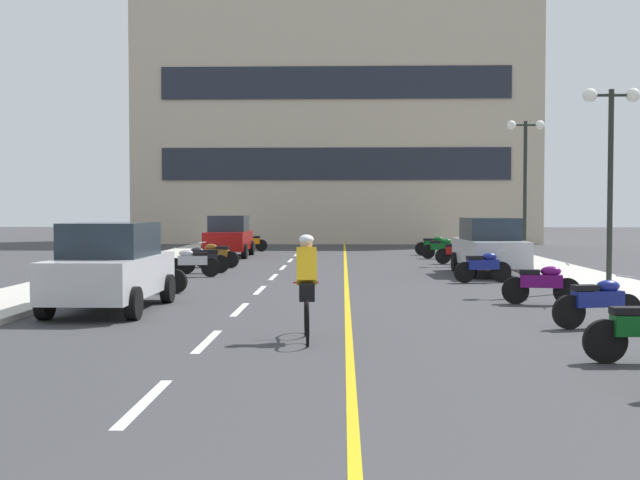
% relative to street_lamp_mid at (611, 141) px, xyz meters
% --- Properties ---
extents(ground_plane, '(140.00, 140.00, 0.00)m').
position_rel_street_lamp_mid_xyz_m(ground_plane, '(-7.07, 2.66, -3.85)').
color(ground_plane, '#38383A').
extents(curb_left, '(2.40, 72.00, 0.12)m').
position_rel_street_lamp_mid_xyz_m(curb_left, '(-14.27, 5.66, -3.79)').
color(curb_left, '#B7B2A8').
rests_on(curb_left, ground).
extents(curb_right, '(2.40, 72.00, 0.12)m').
position_rel_street_lamp_mid_xyz_m(curb_right, '(0.13, 5.66, -3.79)').
color(curb_right, '#B7B2A8').
rests_on(curb_right, ground).
extents(lane_dash_1, '(0.14, 2.20, 0.01)m').
position_rel_street_lamp_mid_xyz_m(lane_dash_1, '(-9.07, -12.34, -3.85)').
color(lane_dash_1, silver).
rests_on(lane_dash_1, ground).
extents(lane_dash_2, '(0.14, 2.20, 0.01)m').
position_rel_street_lamp_mid_xyz_m(lane_dash_2, '(-9.07, -8.34, -3.85)').
color(lane_dash_2, silver).
rests_on(lane_dash_2, ground).
extents(lane_dash_3, '(0.14, 2.20, 0.01)m').
position_rel_street_lamp_mid_xyz_m(lane_dash_3, '(-9.07, -4.34, -3.85)').
color(lane_dash_3, silver).
rests_on(lane_dash_3, ground).
extents(lane_dash_4, '(0.14, 2.20, 0.01)m').
position_rel_street_lamp_mid_xyz_m(lane_dash_4, '(-9.07, -0.34, -3.85)').
color(lane_dash_4, silver).
rests_on(lane_dash_4, ground).
extents(lane_dash_5, '(0.14, 2.20, 0.01)m').
position_rel_street_lamp_mid_xyz_m(lane_dash_5, '(-9.07, 3.66, -3.85)').
color(lane_dash_5, silver).
rests_on(lane_dash_5, ground).
extents(lane_dash_6, '(0.14, 2.20, 0.01)m').
position_rel_street_lamp_mid_xyz_m(lane_dash_6, '(-9.07, 7.66, -3.85)').
color(lane_dash_6, silver).
rests_on(lane_dash_6, ground).
extents(lane_dash_7, '(0.14, 2.20, 0.01)m').
position_rel_street_lamp_mid_xyz_m(lane_dash_7, '(-9.07, 11.66, -3.85)').
color(lane_dash_7, silver).
rests_on(lane_dash_7, ground).
extents(lane_dash_8, '(0.14, 2.20, 0.01)m').
position_rel_street_lamp_mid_xyz_m(lane_dash_8, '(-9.07, 15.66, -3.85)').
color(lane_dash_8, silver).
rests_on(lane_dash_8, ground).
extents(lane_dash_9, '(0.14, 2.20, 0.01)m').
position_rel_street_lamp_mid_xyz_m(lane_dash_9, '(-9.07, 19.66, -3.85)').
color(lane_dash_9, silver).
rests_on(lane_dash_9, ground).
extents(lane_dash_10, '(0.14, 2.20, 0.01)m').
position_rel_street_lamp_mid_xyz_m(lane_dash_10, '(-9.07, 23.66, -3.85)').
color(lane_dash_10, silver).
rests_on(lane_dash_10, ground).
extents(lane_dash_11, '(0.14, 2.20, 0.01)m').
position_rel_street_lamp_mid_xyz_m(lane_dash_11, '(-9.07, 27.66, -3.85)').
color(lane_dash_11, silver).
rests_on(lane_dash_11, ground).
extents(centre_line_yellow, '(0.12, 66.00, 0.01)m').
position_rel_street_lamp_mid_xyz_m(centre_line_yellow, '(-6.82, 5.66, -3.85)').
color(centre_line_yellow, gold).
rests_on(centre_line_yellow, ground).
extents(office_building, '(24.72, 8.48, 16.01)m').
position_rel_street_lamp_mid_xyz_m(office_building, '(-7.37, 30.84, 4.15)').
color(office_building, '#BCAD93').
rests_on(office_building, ground).
extents(street_lamp_mid, '(1.46, 0.36, 5.10)m').
position_rel_street_lamp_mid_xyz_m(street_lamp_mid, '(0.00, 0.00, 0.00)').
color(street_lamp_mid, black).
rests_on(street_lamp_mid, curb_right).
extents(street_lamp_far, '(1.46, 0.36, 5.43)m').
position_rel_street_lamp_mid_xyz_m(street_lamp_far, '(0.17, 10.40, 0.21)').
color(street_lamp_far, black).
rests_on(street_lamp_far, curb_right).
extents(parked_car_near, '(1.96, 4.22, 1.82)m').
position_rel_street_lamp_mid_xyz_m(parked_car_near, '(-11.72, -4.57, -2.94)').
color(parked_car_near, black).
rests_on(parked_car_near, ground).
extents(parked_car_mid, '(2.03, 4.25, 1.82)m').
position_rel_street_lamp_mid_xyz_m(parked_car_mid, '(-2.21, 4.81, -2.94)').
color(parked_car_mid, black).
rests_on(parked_car_mid, ground).
extents(parked_car_far, '(1.95, 4.22, 1.82)m').
position_rel_street_lamp_mid_xyz_m(parked_car_far, '(-11.96, 14.11, -2.94)').
color(parked_car_far, black).
rests_on(parked_car_far, ground).
extents(motorcycle_3, '(1.68, 0.67, 0.92)m').
position_rel_street_lamp_mid_xyz_m(motorcycle_3, '(-2.42, -6.75, -3.38)').
color(motorcycle_3, black).
rests_on(motorcycle_3, ground).
extents(motorcycle_4, '(1.69, 0.62, 0.92)m').
position_rel_street_lamp_mid_xyz_m(motorcycle_4, '(-2.55, -3.30, -3.38)').
color(motorcycle_4, black).
rests_on(motorcycle_4, ground).
extents(motorcycle_5, '(1.67, 0.69, 0.92)m').
position_rel_street_lamp_mid_xyz_m(motorcycle_5, '(-11.64, -1.03, -3.38)').
color(motorcycle_5, black).
rests_on(motorcycle_5, ground).
extents(motorcycle_6, '(1.69, 0.62, 0.92)m').
position_rel_street_lamp_mid_xyz_m(motorcycle_6, '(-2.91, 1.95, -3.38)').
color(motorcycle_6, black).
rests_on(motorcycle_6, ground).
extents(motorcycle_7, '(1.69, 0.60, 0.92)m').
position_rel_street_lamp_mid_xyz_m(motorcycle_7, '(-11.58, 3.55, -3.38)').
color(motorcycle_7, black).
rests_on(motorcycle_7, ground).
extents(motorcycle_8, '(1.67, 0.69, 0.92)m').
position_rel_street_lamp_mid_xyz_m(motorcycle_8, '(-11.50, 4.98, -3.38)').
color(motorcycle_8, black).
rests_on(motorcycle_8, ground).
extents(motorcycle_9, '(1.68, 0.66, 0.92)m').
position_rel_street_lamp_mid_xyz_m(motorcycle_9, '(-11.48, 7.58, -3.38)').
color(motorcycle_9, black).
rests_on(motorcycle_9, ground).
extents(motorcycle_10, '(1.70, 0.60, 0.92)m').
position_rel_street_lamp_mid_xyz_m(motorcycle_10, '(-2.53, 9.63, -3.38)').
color(motorcycle_10, black).
rests_on(motorcycle_10, ground).
extents(motorcycle_11, '(1.70, 0.60, 0.92)m').
position_rel_street_lamp_mid_xyz_m(motorcycle_11, '(-2.75, 12.89, -3.38)').
color(motorcycle_11, black).
rests_on(motorcycle_11, ground).
extents(motorcycle_12, '(1.70, 0.60, 0.92)m').
position_rel_street_lamp_mid_xyz_m(motorcycle_12, '(-2.78, 15.45, -3.38)').
color(motorcycle_12, black).
rests_on(motorcycle_12, ground).
extents(motorcycle_13, '(1.68, 0.66, 0.92)m').
position_rel_street_lamp_mid_xyz_m(motorcycle_13, '(-11.52, 18.38, -3.38)').
color(motorcycle_13, black).
rests_on(motorcycle_13, ground).
extents(cyclist_rider, '(0.42, 1.77, 1.71)m').
position_rel_street_lamp_mid_xyz_m(cyclist_rider, '(-7.50, -8.19, -2.97)').
color(cyclist_rider, black).
rests_on(cyclist_rider, ground).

